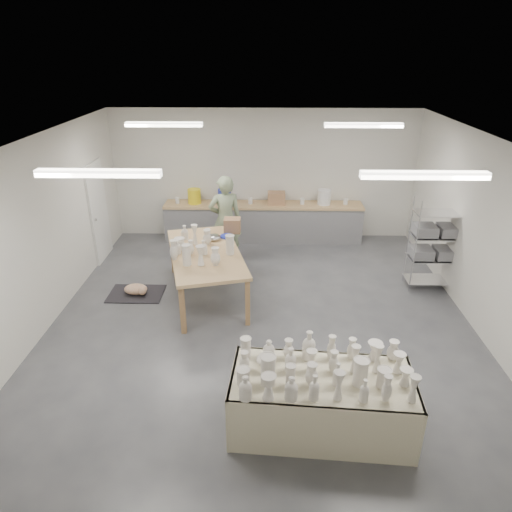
{
  "coord_description": "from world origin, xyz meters",
  "views": [
    {
      "loc": [
        0.07,
        -6.45,
        4.22
      ],
      "look_at": [
        -0.09,
        0.44,
        1.05
      ],
      "focal_mm": 32.0,
      "sensor_mm": 36.0,
      "label": 1
    }
  ],
  "objects_px": {
    "work_table": "(206,250)",
    "potter": "(225,220)",
    "drying_table": "(321,399)",
    "red_stool": "(227,245)"
  },
  "relations": [
    {
      "from": "work_table",
      "to": "potter",
      "type": "relative_size",
      "value": 1.39
    },
    {
      "from": "drying_table",
      "to": "work_table",
      "type": "bearing_deg",
      "value": 122.34
    },
    {
      "from": "drying_table",
      "to": "potter",
      "type": "bearing_deg",
      "value": 111.91
    },
    {
      "from": "potter",
      "to": "work_table",
      "type": "bearing_deg",
      "value": 66.6
    },
    {
      "from": "drying_table",
      "to": "red_stool",
      "type": "xyz_separation_m",
      "value": [
        -1.52,
        4.97,
        -0.16
      ]
    },
    {
      "from": "potter",
      "to": "red_stool",
      "type": "bearing_deg",
      "value": -104.59
    },
    {
      "from": "work_table",
      "to": "red_stool",
      "type": "height_order",
      "value": "work_table"
    },
    {
      "from": "drying_table",
      "to": "work_table",
      "type": "relative_size",
      "value": 0.84
    },
    {
      "from": "drying_table",
      "to": "potter",
      "type": "xyz_separation_m",
      "value": [
        -1.52,
        4.7,
        0.52
      ]
    },
    {
      "from": "red_stool",
      "to": "potter",
      "type": "bearing_deg",
      "value": -90.0
    }
  ]
}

